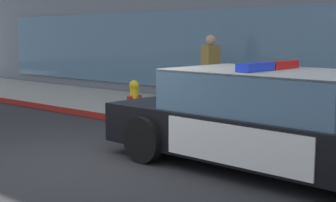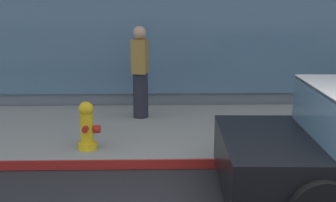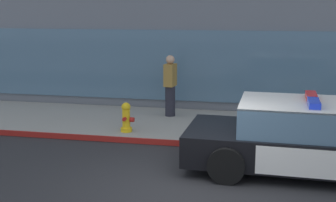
{
  "view_description": "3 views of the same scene",
  "coord_description": "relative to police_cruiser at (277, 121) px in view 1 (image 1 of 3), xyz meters",
  "views": [
    {
      "loc": [
        5.37,
        -4.51,
        1.86
      ],
      "look_at": [
        0.1,
        1.66,
        0.75
      ],
      "focal_mm": 51.76,
      "sensor_mm": 36.0,
      "label": 1
    },
    {
      "loc": [
        -0.98,
        -3.39,
        2.35
      ],
      "look_at": [
        -0.83,
        2.64,
        0.96
      ],
      "focal_mm": 47.98,
      "sensor_mm": 36.0,
      "label": 2
    },
    {
      "loc": [
        1.1,
        -7.12,
        3.11
      ],
      "look_at": [
        -0.72,
        1.78,
        1.22
      ],
      "focal_mm": 47.57,
      "sensor_mm": 36.0,
      "label": 3
    }
  ],
  "objects": [
    {
      "name": "police_cruiser",
      "position": [
        0.0,
        0.0,
        0.0
      ],
      "size": [
        5.17,
        2.28,
        1.49
      ],
      "rotation": [
        0.0,
        0.0,
        -0.04
      ],
      "color": "black",
      "rests_on": "ground"
    },
    {
      "name": "sidewalk",
      "position": [
        -2.26,
        2.74,
        -0.61
      ],
      "size": [
        48.0,
        3.24,
        0.15
      ],
      "primitive_type": "cube",
      "color": "gray",
      "rests_on": "ground"
    },
    {
      "name": "pedestrian_on_sidewalk",
      "position": [
        -3.55,
        3.4,
        0.33
      ],
      "size": [
        0.32,
        0.44,
        1.71
      ],
      "rotation": [
        0.0,
        0.0,
        6.13
      ],
      "color": "#23232D",
      "rests_on": "sidewalk"
    },
    {
      "name": "ground",
      "position": [
        -2.26,
        -1.43,
        -0.68
      ],
      "size": [
        48.0,
        48.0,
        0.0
      ],
      "primitive_type": "plane",
      "color": "#262628"
    },
    {
      "name": "fire_hydrant",
      "position": [
        -4.28,
        1.57,
        -0.18
      ],
      "size": [
        0.34,
        0.39,
        0.73
      ],
      "color": "gold",
      "rests_on": "sidewalk"
    },
    {
      "name": "curb_red_paint",
      "position": [
        -2.26,
        1.11,
        -0.61
      ],
      "size": [
        28.8,
        0.04,
        0.14
      ],
      "primitive_type": "cube",
      "color": "maroon",
      "rests_on": "ground"
    }
  ]
}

